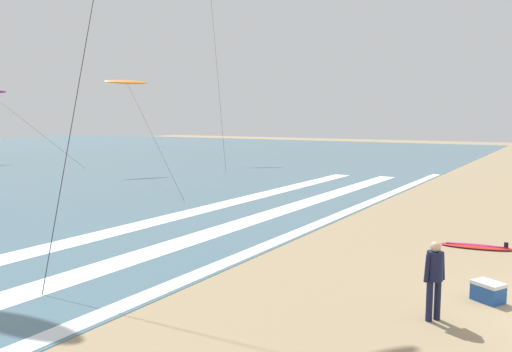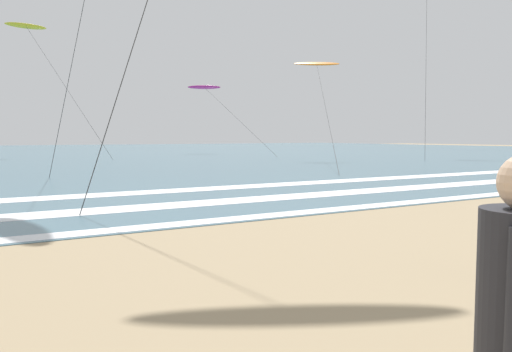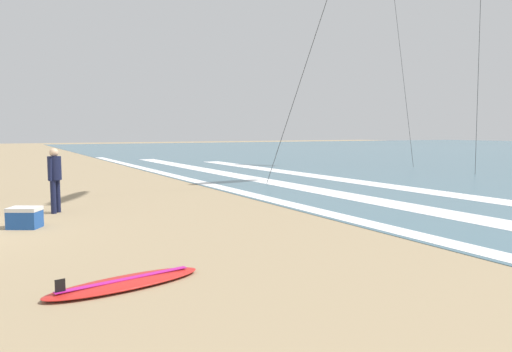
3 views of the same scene
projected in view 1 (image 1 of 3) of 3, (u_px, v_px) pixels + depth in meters
wave_foam_shoreline at (215, 267)px, 13.55m from camera, size 52.71×0.55×0.01m
wave_foam_mid_break at (159, 250)px, 15.28m from camera, size 45.18×1.08×0.01m
wave_foam_outer_break at (136, 226)px, 18.61m from camera, size 39.95×1.09×0.01m
surfer_foreground_main at (435, 274)px, 9.90m from camera, size 0.46×0.37×1.60m
surfboard_near_water at (477, 246)px, 15.58m from camera, size 0.96×2.17×0.25m
kite_lime_far_left at (211, 0)px, 48.08m from camera, size 9.72×9.03×15.58m
kite_orange_far_right at (127, 83)px, 36.45m from camera, size 9.59×13.13×6.82m
cooler_box at (488, 292)px, 11.01m from camera, size 0.69×0.75×0.44m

